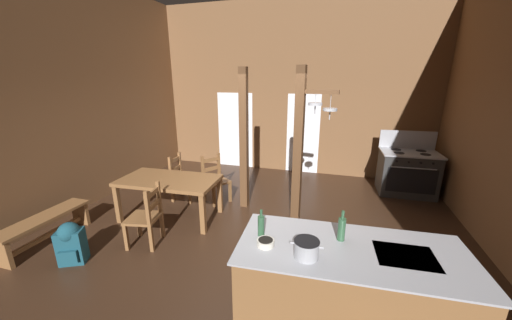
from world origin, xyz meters
TOP-DOWN VIEW (x-y plane):
  - ground_plane at (0.00, 0.00)m, footprint 7.63×8.18m
  - wall_back at (0.00, 3.76)m, footprint 7.63×0.14m
  - wall_left at (-3.49, 0.00)m, footprint 0.14×8.18m
  - glazed_door_back_left at (-1.54, 3.69)m, footprint 1.00×0.01m
  - glazed_panel_back_right at (0.34, 3.69)m, footprint 0.84×0.01m
  - kitchen_island at (1.44, -1.03)m, footprint 2.22×1.10m
  - stove_range at (2.72, 2.90)m, footprint 1.17×0.86m
  - support_post_with_pot_rack at (0.66, 0.88)m, footprint 0.65×0.25m
  - support_post_center at (-0.44, 1.28)m, footprint 0.14×0.14m
  - dining_table at (-1.56, 0.46)m, footprint 1.75×1.00m
  - ladderback_chair_near_window at (-1.77, 1.22)m, footprint 0.46×0.46m
  - ladderback_chair_by_post at (-1.41, -0.39)m, footprint 0.52×0.52m
  - ladderback_chair_at_table_end at (-1.10, 1.34)m, footprint 0.61×0.61m
  - bench_along_left_wall at (-2.92, -0.82)m, footprint 0.37×1.34m
  - backpack at (-2.12, -1.07)m, footprint 0.38×0.38m
  - stockpot_on_counter at (1.04, -1.28)m, footprint 0.30×0.23m
  - mixing_bowl_on_counter at (0.64, -1.22)m, footprint 0.17×0.17m
  - bottle_tall_on_counter at (0.55, -1.05)m, footprint 0.07×0.07m
  - bottle_short_on_counter at (1.34, -0.91)m, footprint 0.08×0.08m

SIDE VIEW (x-z plane):
  - ground_plane at x=0.00m, z-range -0.10..0.00m
  - bench_along_left_wall at x=-2.92m, z-range 0.08..0.52m
  - backpack at x=-2.12m, z-range 0.02..0.61m
  - kitchen_island at x=1.44m, z-range 0.00..0.88m
  - ladderback_chair_near_window at x=-1.77m, z-range -0.02..0.93m
  - ladderback_chair_by_post at x=-1.41m, z-range -0.02..0.93m
  - ladderback_chair_at_table_end at x=-1.10m, z-range -0.02..0.93m
  - stove_range at x=2.72m, z-range -0.18..1.14m
  - dining_table at x=-1.56m, z-range 0.28..1.02m
  - mixing_bowl_on_counter at x=0.64m, z-range 0.88..0.94m
  - stockpot_on_counter at x=1.04m, z-range 0.88..1.05m
  - bottle_tall_on_counter at x=0.55m, z-range 0.85..1.14m
  - bottle_short_on_counter at x=1.34m, z-range 0.85..1.17m
  - glazed_door_back_left at x=-1.54m, z-range 0.00..2.05m
  - glazed_panel_back_right at x=0.34m, z-range 0.00..2.05m
  - support_post_center at x=-0.44m, z-range 0.00..2.62m
  - support_post_with_pot_rack at x=0.66m, z-range 0.09..2.72m
  - wall_back at x=0.00m, z-range 0.00..4.27m
  - wall_left at x=-3.49m, z-range 0.00..4.27m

